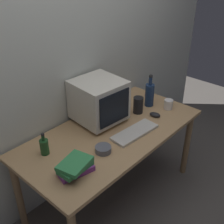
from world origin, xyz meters
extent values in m
plane|color=#56514C|center=(0.00, 0.00, 0.00)|extent=(6.00, 6.00, 0.00)
cube|color=beige|center=(0.00, 0.45, 1.25)|extent=(4.00, 0.08, 2.50)
cube|color=tan|center=(0.00, 0.00, 0.72)|extent=(1.60, 0.78, 0.03)
cylinder|color=olive|center=(0.74, -0.33, 0.35)|extent=(0.06, 0.06, 0.70)
cylinder|color=olive|center=(-0.74, 0.33, 0.35)|extent=(0.06, 0.06, 0.70)
cylinder|color=olive|center=(0.74, 0.33, 0.35)|extent=(0.06, 0.06, 0.70)
cube|color=beige|center=(0.05, 0.20, 0.75)|extent=(0.30, 0.26, 0.03)
cube|color=beige|center=(0.05, 0.20, 0.93)|extent=(0.41, 0.41, 0.34)
cube|color=black|center=(0.03, 0.00, 0.93)|extent=(0.31, 0.03, 0.27)
cube|color=beige|center=(0.10, -0.16, 0.74)|extent=(0.43, 0.18, 0.02)
ellipsoid|color=black|center=(0.43, -0.13, 0.75)|extent=(0.08, 0.11, 0.04)
cylinder|color=navy|center=(0.56, 0.03, 0.84)|extent=(0.08, 0.08, 0.21)
cylinder|color=navy|center=(0.56, 0.03, 0.98)|extent=(0.03, 0.03, 0.07)
sphere|color=#262626|center=(0.56, 0.03, 1.03)|extent=(0.04, 0.04, 0.04)
cylinder|color=#1E4C23|center=(-0.54, 0.17, 0.79)|extent=(0.06, 0.06, 0.12)
cylinder|color=#1E4C23|center=(-0.54, 0.17, 0.87)|extent=(0.02, 0.02, 0.04)
sphere|color=#262626|center=(-0.54, 0.17, 0.90)|extent=(0.03, 0.03, 0.03)
cube|color=#843893|center=(-0.53, -0.15, 0.75)|extent=(0.26, 0.17, 0.04)
cube|color=#33894C|center=(-0.54, -0.16, 0.79)|extent=(0.24, 0.14, 0.03)
cube|color=#33894C|center=(-0.54, -0.16, 0.82)|extent=(0.25, 0.21, 0.03)
cylinder|color=white|center=(0.62, -0.14, 0.78)|extent=(0.08, 0.08, 0.09)
torus|color=white|center=(0.68, -0.14, 0.78)|extent=(0.06, 0.01, 0.06)
cylinder|color=#595B66|center=(-0.24, -0.13, 0.75)|extent=(0.12, 0.12, 0.04)
cylinder|color=black|center=(0.38, 0.03, 0.81)|extent=(0.09, 0.09, 0.15)
camera|label=1|loc=(-1.46, -1.31, 2.06)|focal=46.36mm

